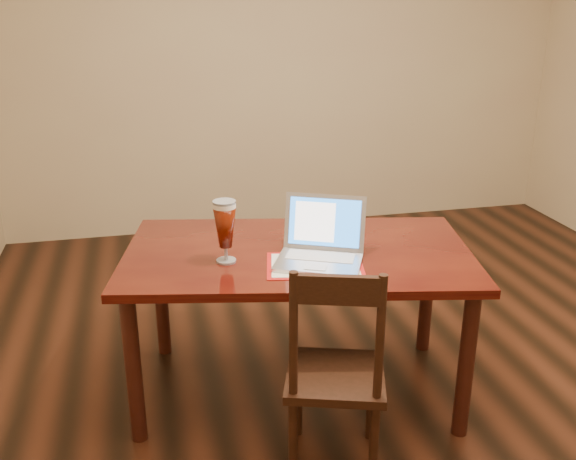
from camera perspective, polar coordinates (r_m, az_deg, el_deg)
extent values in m
plane|color=black|center=(3.31, 10.07, -13.65)|extent=(5.00, 5.00, 0.00)
cube|color=tan|center=(5.16, -0.01, 14.97)|extent=(4.50, 0.01, 2.70)
cube|color=#4B140A|center=(2.92, 0.88, -2.18)|extent=(1.71, 1.17, 0.04)
cylinder|color=black|center=(2.83, -13.57, -11.98)|extent=(0.07, 0.07, 0.69)
cylinder|color=black|center=(2.89, 15.55, -11.47)|extent=(0.07, 0.07, 0.69)
cylinder|color=black|center=(3.45, -11.23, -5.58)|extent=(0.07, 0.07, 0.69)
cylinder|color=black|center=(3.50, 12.25, -5.29)|extent=(0.07, 0.07, 0.69)
cube|color=#AA120F|center=(2.76, 2.40, -3.16)|extent=(0.46, 0.37, 0.00)
cube|color=beige|center=(2.75, 2.40, -3.12)|extent=(0.41, 0.32, 0.00)
cube|color=#B9B9BD|center=(2.76, 2.73, -2.90)|extent=(0.43, 0.38, 0.02)
cube|color=silver|center=(2.80, 2.89, -2.34)|extent=(0.32, 0.23, 0.00)
cube|color=silver|center=(2.69, 2.49, -3.31)|extent=(0.11, 0.10, 0.00)
cube|color=#B9B9BD|center=(2.85, 3.28, 0.69)|extent=(0.36, 0.22, 0.24)
cube|color=blue|center=(2.85, 3.26, 0.69)|extent=(0.31, 0.18, 0.20)
cube|color=white|center=(2.85, 2.40, 0.74)|extent=(0.18, 0.12, 0.17)
cylinder|color=silver|center=(2.80, -5.51, -2.73)|extent=(0.09, 0.09, 0.01)
cylinder|color=silver|center=(2.79, -5.53, -2.06)|extent=(0.01, 0.01, 0.06)
cylinder|color=silver|center=(2.72, -5.69, 2.19)|extent=(0.10, 0.10, 0.02)
cylinder|color=silver|center=(2.71, -5.70, 2.49)|extent=(0.10, 0.10, 0.01)
cylinder|color=silver|center=(3.23, 0.45, 0.84)|extent=(0.06, 0.06, 0.04)
cylinder|color=silver|center=(3.22, 2.60, 0.74)|extent=(0.06, 0.06, 0.04)
cube|color=black|center=(2.63, 4.21, -12.85)|extent=(0.48, 0.47, 0.04)
cylinder|color=black|center=(2.63, 0.45, -18.27)|extent=(0.04, 0.04, 0.38)
cylinder|color=black|center=(2.63, 7.64, -18.47)|extent=(0.04, 0.04, 0.38)
cylinder|color=black|center=(2.87, 0.91, -14.60)|extent=(0.04, 0.04, 0.38)
cylinder|color=black|center=(2.87, 7.39, -14.78)|extent=(0.04, 0.04, 0.38)
cylinder|color=black|center=(2.37, 0.48, -9.24)|extent=(0.03, 0.03, 0.50)
cylinder|color=black|center=(2.37, 8.18, -9.46)|extent=(0.03, 0.03, 0.50)
cube|color=black|center=(2.28, 4.45, -5.34)|extent=(0.31, 0.12, 0.11)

